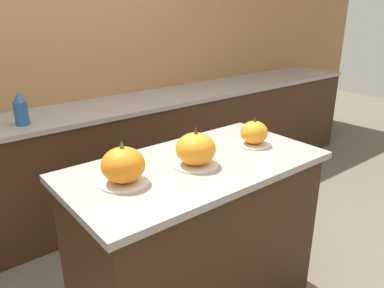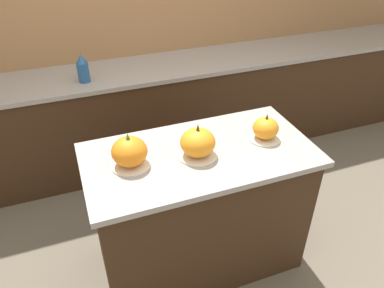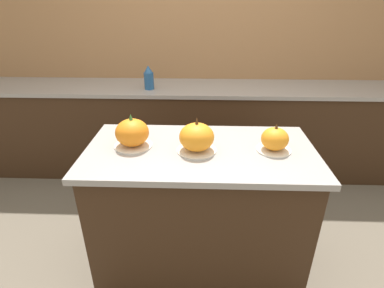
{
  "view_description": "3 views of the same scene",
  "coord_description": "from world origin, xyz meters",
  "px_view_note": "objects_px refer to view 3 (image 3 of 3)",
  "views": [
    {
      "loc": [
        -1.09,
        -1.32,
        1.64
      ],
      "look_at": [
        0.01,
        0.04,
        0.99
      ],
      "focal_mm": 35.0,
      "sensor_mm": 36.0,
      "label": 1
    },
    {
      "loc": [
        -0.64,
        -1.6,
        2.13
      ],
      "look_at": [
        -0.04,
        0.01,
        0.97
      ],
      "focal_mm": 35.0,
      "sensor_mm": 36.0,
      "label": 2
    },
    {
      "loc": [
        0.01,
        -1.52,
        1.69
      ],
      "look_at": [
        -0.05,
        0.02,
        0.93
      ],
      "focal_mm": 28.0,
      "sensor_mm": 36.0,
      "label": 3
    }
  ],
  "objects_px": {
    "pumpkin_cake_left": "(132,133)",
    "pumpkin_cake_right": "(275,140)",
    "pumpkin_cake_center": "(197,138)",
    "bottle_tall": "(149,78)"
  },
  "relations": [
    {
      "from": "pumpkin_cake_left",
      "to": "pumpkin_cake_right",
      "type": "xyz_separation_m",
      "value": [
        0.8,
        -0.03,
        -0.02
      ]
    },
    {
      "from": "pumpkin_cake_right",
      "to": "pumpkin_cake_center",
      "type": "bearing_deg",
      "value": -177.97
    },
    {
      "from": "pumpkin_cake_center",
      "to": "pumpkin_cake_right",
      "type": "distance_m",
      "value": 0.44
    },
    {
      "from": "pumpkin_cake_center",
      "to": "pumpkin_cake_right",
      "type": "xyz_separation_m",
      "value": [
        0.44,
        0.02,
        -0.01
      ]
    },
    {
      "from": "pumpkin_cake_left",
      "to": "bottle_tall",
      "type": "relative_size",
      "value": 1.02
    },
    {
      "from": "pumpkin_cake_left",
      "to": "pumpkin_cake_center",
      "type": "height_order",
      "value": "pumpkin_cake_center"
    },
    {
      "from": "pumpkin_cake_left",
      "to": "pumpkin_cake_right",
      "type": "bearing_deg",
      "value": -2.18
    },
    {
      "from": "pumpkin_cake_center",
      "to": "pumpkin_cake_right",
      "type": "relative_size",
      "value": 1.15
    },
    {
      "from": "pumpkin_cake_left",
      "to": "bottle_tall",
      "type": "bearing_deg",
      "value": 94.76
    },
    {
      "from": "pumpkin_cake_left",
      "to": "pumpkin_cake_center",
      "type": "bearing_deg",
      "value": -7.1
    }
  ]
}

